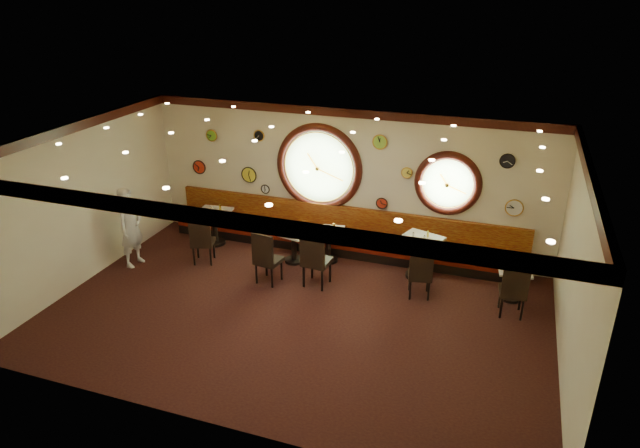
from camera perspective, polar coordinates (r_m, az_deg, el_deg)
The scene contains 55 objects.
floor at distance 10.61m, azimuth -2.39°, elevation -8.96°, with size 9.00×6.00×0.00m, color black.
ceiling at distance 9.30m, azimuth -2.72°, elevation 7.93°, with size 9.00×6.00×0.02m, color gold.
wall_back at distance 12.48m, azimuth 2.53°, elevation 4.33°, with size 9.00×0.02×3.20m, color beige.
wall_front at distance 7.49m, azimuth -11.12°, elevation -10.08°, with size 9.00×0.02×3.20m, color beige.
wall_left at distance 12.14m, azimuth -22.72°, elevation 1.90°, with size 0.02×6.00×3.20m, color beige.
wall_right at distance 9.33m, azimuth 24.22°, elevation -4.75°, with size 0.02×6.00×3.20m, color beige.
molding_back at distance 12.03m, azimuth 2.59°, elevation 11.07°, with size 9.00×0.10×0.18m, color black.
molding_front at distance 6.83m, azimuth -11.89°, elevation 0.78°, with size 9.00×0.10×0.18m, color black.
molding_left at distance 11.69m, azimuth -23.68°, elevation 8.77°, with size 0.10×6.00×0.18m, color black.
molding_right at distance 8.77m, azimuth 25.51°, elevation 4.05°, with size 0.10×6.00×0.18m, color black.
banquette_base at distance 12.81m, azimuth 2.05°, elevation -2.41°, with size 8.00×0.55×0.20m, color black.
banquette_seat at distance 12.70m, azimuth 2.06°, elevation -1.40°, with size 8.00×0.55×0.30m, color #580F07.
banquette_back at distance 12.73m, azimuth 2.38°, elevation 0.63°, with size 8.00×0.10×0.55m, color #640F07.
porthole_left_glass at distance 12.57m, azimuth -0.09°, elevation 5.70°, with size 1.66×1.66×0.02m, color #9FCD7B.
porthole_left_frame at distance 12.56m, azimuth -0.11°, elevation 5.68°, with size 1.98×1.98×0.18m, color black.
porthole_left_ring at distance 12.53m, azimuth -0.16°, elevation 5.64°, with size 1.61×1.61×0.03m, color gold.
porthole_right_glass at distance 12.01m, azimuth 12.66°, elevation 3.99°, with size 1.10×1.10×0.02m, color #9FCD7B.
porthole_right_frame at distance 11.99m, azimuth 12.65°, elevation 3.97°, with size 1.38×1.38×0.18m, color black.
porthole_right_ring at distance 11.97m, azimuth 12.63°, elevation 3.93°, with size 1.09×1.09×0.03m, color gold.
wall_clock_0 at distance 12.04m, azimuth 18.85°, elevation 1.55°, with size 0.34×0.34×0.03m, color white.
wall_clock_1 at distance 12.38m, azimuth 6.21°, elevation 2.08°, with size 0.24×0.24×0.03m, color red.
wall_clock_2 at distance 13.46m, azimuth -10.77°, elevation 8.69°, with size 0.26×0.26×0.03m, color #69AE22.
wall_clock_3 at distance 11.74m, azimuth 18.24°, elevation 6.01°, with size 0.28×0.28×0.03m, color black.
wall_clock_4 at distance 12.89m, azimuth -6.10°, elevation 8.78°, with size 0.24×0.24×0.03m, color black.
wall_clock_5 at distance 13.87m, azimuth -11.97°, elevation 5.59°, with size 0.32×0.32×0.03m, color red.
wall_clock_6 at distance 11.98m, azimuth 6.02°, elevation 8.16°, with size 0.30×0.30×0.03m, color #8DC53D.
wall_clock_7 at distance 12.04m, azimuth 8.69°, elevation 5.11°, with size 0.22×0.22×0.03m, color #E5D44C.
wall_clock_8 at distance 13.22m, azimuth -5.47°, elevation 3.51°, with size 0.20×0.20×0.03m, color white.
wall_clock_9 at distance 13.28m, azimuth -7.10°, elevation 4.91°, with size 0.36×0.36×0.03m, color yellow.
table_a at distance 13.27m, azimuth -10.52°, elevation 0.05°, with size 0.80×0.80×0.80m.
table_b at distance 12.24m, azimuth -2.62°, elevation -1.85°, with size 0.79×0.79×0.73m.
table_c at distance 12.26m, azimuth 0.85°, elevation -1.80°, with size 0.77×0.77×0.72m.
table_d at distance 11.75m, azimuth 9.88°, elevation -2.87°, with size 0.99×0.99×0.86m.
table_e at distance 11.44m, azimuth 18.75°, elevation -5.32°, with size 0.68×0.68×0.66m.
chair_a at distance 12.33m, azimuth -11.76°, elevation -1.30°, with size 0.57×0.57×0.67m.
chair_b at distance 11.33m, azimuth -5.46°, elevation -3.10°, with size 0.53×0.53×0.69m.
chair_c at distance 11.13m, azimuth -0.54°, elevation -3.16°, with size 0.55×0.55×0.75m.
chair_d at distance 10.96m, azimuth 10.03°, elevation -4.55°, with size 0.53×0.53×0.65m.
chair_e at distance 10.77m, azimuth 18.85°, elevation -5.91°, with size 0.51×0.51×0.68m.
condiment_a_salt at distance 13.19m, azimuth -10.82°, elevation 1.52°, with size 0.04×0.04×0.11m, color #BBBBBF.
condiment_b_salt at distance 12.16m, azimuth -3.13°, elevation -0.42°, with size 0.03×0.03×0.09m, color silver.
condiment_c_salt at distance 12.19m, azimuth 0.82°, elevation -0.35°, with size 0.03×0.03×0.09m, color silver.
condiment_d_salt at distance 11.65m, azimuth 9.32°, elevation -1.05°, with size 0.04×0.04×0.10m, color #BBBBC0.
condiment_a_pepper at distance 13.10m, azimuth -10.88°, elevation 1.35°, with size 0.04×0.04×0.10m, color silver.
condiment_b_pepper at distance 12.12m, azimuth -2.49°, elevation -0.45°, with size 0.04×0.04×0.10m, color silver.
condiment_c_pepper at distance 12.11m, azimuth 0.66°, elevation -0.47°, with size 0.04×0.04×0.11m, color silver.
condiment_d_pepper at distance 11.53m, azimuth 10.39°, elevation -1.39°, with size 0.04×0.04×0.11m, color silver.
condiment_a_bottle at distance 13.13m, azimuth -9.96°, elevation 1.61°, with size 0.05×0.05×0.16m, color gold.
condiment_b_bottle at distance 12.18m, azimuth -2.20°, elevation -0.21°, with size 0.05×0.05×0.15m, color gold.
condiment_c_bottle at distance 12.12m, azimuth 1.39°, elevation -0.31°, with size 0.05×0.05×0.17m, color gold.
condiment_d_bottle at distance 11.69m, azimuth 10.74°, elevation -0.98°, with size 0.04×0.04×0.14m, color gold.
condiment_e_salt at distance 11.32m, azimuth 18.84°, elevation -4.02°, with size 0.03×0.03×0.09m, color silver.
condiment_e_pepper at distance 11.33m, azimuth 18.87°, elevation -3.97°, with size 0.03×0.03×0.09m, color silver.
condiment_e_bottle at distance 11.32m, azimuth 19.59°, elevation -3.94°, with size 0.05×0.05×0.15m, color gold.
waiter at distance 12.60m, azimuth -18.40°, elevation -0.31°, with size 0.63×0.41×1.72m, color silver.
Camera 1 is at (3.35, -8.31, 5.68)m, focal length 32.00 mm.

